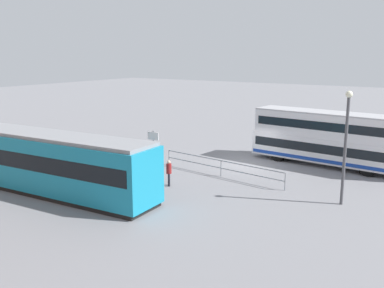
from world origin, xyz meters
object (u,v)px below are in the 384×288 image
at_px(double_decker_bus, 329,139).
at_px(tram_yellow, 39,160).
at_px(street_lamp, 346,138).
at_px(info_sign, 153,141).
at_px(pedestrian_near_railing, 141,156).
at_px(pedestrian_crossing, 169,171).

relative_size(double_decker_bus, tram_yellow, 0.71).
bearing_deg(street_lamp, info_sign, -5.71).
distance_m(double_decker_bus, info_sign, 12.51).
distance_m(double_decker_bus, pedestrian_near_railing, 13.27).
height_order(double_decker_bus, pedestrian_near_railing, double_decker_bus).
relative_size(pedestrian_crossing, street_lamp, 0.26).
bearing_deg(pedestrian_near_railing, street_lamp, -178.28).
xyz_separation_m(tram_yellow, street_lamp, (-15.54, -7.10, 1.79)).
xyz_separation_m(double_decker_bus, tram_yellow, (12.58, 14.85, -0.17)).
height_order(tram_yellow, pedestrian_crossing, tram_yellow).
bearing_deg(double_decker_bus, street_lamp, 110.90).
xyz_separation_m(double_decker_bus, info_sign, (10.76, 6.37, -0.30)).
relative_size(info_sign, street_lamp, 0.40).
relative_size(double_decker_bus, pedestrian_near_railing, 6.77).
bearing_deg(pedestrian_crossing, info_sign, -42.32).
height_order(info_sign, street_lamp, street_lamp).
distance_m(tram_yellow, pedestrian_crossing, 7.63).
relative_size(pedestrian_near_railing, pedestrian_crossing, 1.05).
bearing_deg(pedestrian_near_railing, double_decker_bus, -142.00).
height_order(pedestrian_near_railing, info_sign, info_sign).
bearing_deg(street_lamp, pedestrian_near_railing, 1.72).
height_order(tram_yellow, street_lamp, street_lamp).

